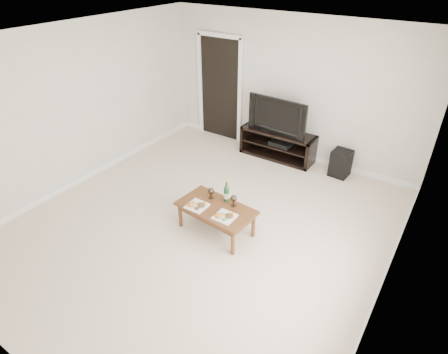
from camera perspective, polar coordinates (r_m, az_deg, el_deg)
floor at (r=5.58m, az=-3.13°, el=-7.21°), size 5.50×5.50×0.00m
back_wall at (r=7.12m, az=10.21°, el=13.04°), size 5.00×0.04×2.60m
ceiling at (r=4.45m, az=-4.15°, el=20.23°), size 5.00×5.50×0.04m
doorway at (r=7.89m, az=-0.61°, el=13.20°), size 0.90×0.02×2.05m
media_console at (r=7.29m, az=8.15°, el=4.94°), size 1.43×0.45×0.55m
television at (r=7.04m, az=8.52°, el=9.41°), size 1.18×0.22×0.67m
av_receiver at (r=7.23m, az=8.67°, el=5.12°), size 0.41×0.31×0.08m
subwoofer at (r=6.94m, az=17.35°, el=2.01°), size 0.34×0.34×0.48m
coffee_table at (r=5.33m, az=-1.21°, el=-6.42°), size 1.13×0.68×0.42m
plate_left at (r=5.20m, az=-4.14°, el=-4.20°), size 0.27×0.27×0.07m
plate_right at (r=4.99m, az=0.10°, el=-5.86°), size 0.27×0.27×0.07m
wine_bottle at (r=5.23m, az=0.38°, el=-2.02°), size 0.07×0.07×0.35m
goblet_left at (r=5.34m, az=-2.01°, el=-2.47°), size 0.09×0.09×0.17m
goblet_right at (r=5.18m, az=1.46°, el=-3.61°), size 0.09×0.09×0.17m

